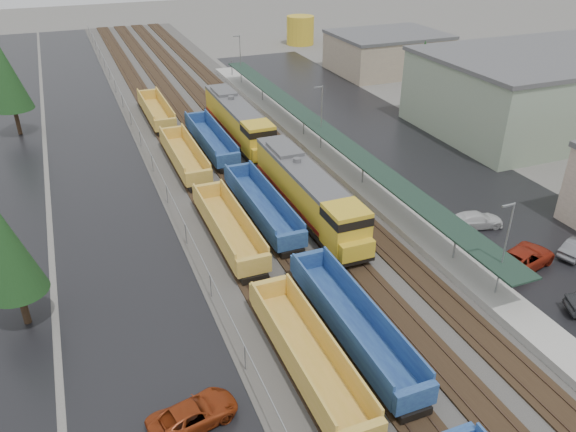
# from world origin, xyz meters

# --- Properties ---
(ballast_strip) EXTENTS (20.00, 160.00, 0.08)m
(ballast_strip) POSITION_xyz_m (0.00, 60.00, 0.04)
(ballast_strip) COLOR #302D2B
(ballast_strip) RESTS_ON ground
(trackbed) EXTENTS (14.60, 160.00, 0.22)m
(trackbed) POSITION_xyz_m (-0.00, 60.00, 0.16)
(trackbed) COLOR black
(trackbed) RESTS_ON ground
(west_parking_lot) EXTENTS (10.00, 160.00, 0.02)m
(west_parking_lot) POSITION_xyz_m (-15.00, 60.00, 0.01)
(west_parking_lot) COLOR black
(west_parking_lot) RESTS_ON ground
(west_road) EXTENTS (9.00, 160.00, 0.02)m
(west_road) POSITION_xyz_m (-25.00, 60.00, 0.01)
(west_road) COLOR black
(west_road) RESTS_ON ground
(east_commuter_lot) EXTENTS (16.00, 100.00, 0.02)m
(east_commuter_lot) POSITION_xyz_m (19.00, 50.00, 0.01)
(east_commuter_lot) COLOR black
(east_commuter_lot) RESTS_ON ground
(station_platform) EXTENTS (3.00, 80.00, 8.00)m
(station_platform) POSITION_xyz_m (9.50, 50.01, 0.73)
(station_platform) COLOR #9E9B93
(station_platform) RESTS_ON ground
(chainlink_fence) EXTENTS (0.08, 160.04, 2.02)m
(chainlink_fence) POSITION_xyz_m (-9.50, 58.44, 1.61)
(chainlink_fence) COLOR gray
(chainlink_fence) RESTS_ON ground
(industrial_buildings) EXTENTS (32.52, 75.30, 9.50)m
(industrial_buildings) POSITION_xyz_m (37.76, 45.85, 4.25)
(industrial_buildings) COLOR tan
(industrial_buildings) RESTS_ON ground
(tree_west_near) EXTENTS (3.96, 3.96, 9.00)m
(tree_west_near) POSITION_xyz_m (-22.00, 30.00, 5.82)
(tree_west_near) COLOR #332316
(tree_west_near) RESTS_ON ground
(tree_west_far) EXTENTS (4.84, 4.84, 11.00)m
(tree_west_far) POSITION_xyz_m (-23.00, 70.00, 7.12)
(tree_west_far) COLOR #332316
(tree_west_far) RESTS_ON ground
(tree_east) EXTENTS (4.40, 4.40, 10.00)m
(tree_east) POSITION_xyz_m (28.00, 58.00, 6.47)
(tree_east) COLOR #332316
(tree_east) RESTS_ON ground
(locomotive_lead) EXTENTS (3.13, 20.62, 4.67)m
(locomotive_lead) POSITION_xyz_m (2.00, 36.51, 2.48)
(locomotive_lead) COLOR black
(locomotive_lead) RESTS_ON ground
(locomotive_trail) EXTENTS (3.13, 20.62, 4.67)m
(locomotive_trail) POSITION_xyz_m (2.00, 57.51, 2.48)
(locomotive_trail) COLOR black
(locomotive_trail) RESTS_ON ground
(well_string_yellow) EXTENTS (2.77, 98.21, 2.46)m
(well_string_yellow) POSITION_xyz_m (-6.00, 26.92, 1.21)
(well_string_yellow) COLOR gold
(well_string_yellow) RESTS_ON ground
(well_string_blue) EXTENTS (2.71, 86.61, 2.41)m
(well_string_blue) POSITION_xyz_m (-2.00, 20.30, 1.20)
(well_string_blue) COLOR navy
(well_string_blue) RESTS_ON ground
(storage_tank) EXTENTS (5.66, 5.66, 5.66)m
(storage_tank) POSITION_xyz_m (30.71, 105.90, 2.83)
(storage_tank) COLOR gold
(storage_tank) RESTS_ON ground
(parked_car_west_c) EXTENTS (3.37, 5.43, 1.40)m
(parked_car_west_c) POSITION_xyz_m (-13.41, 17.20, 0.70)
(parked_car_west_c) COLOR maroon
(parked_car_west_c) RESTS_ON ground
(parked_car_east_b) EXTENTS (4.25, 6.45, 1.65)m
(parked_car_east_b) POSITION_xyz_m (14.54, 22.69, 0.82)
(parked_car_east_b) COLOR maroon
(parked_car_east_b) RESTS_ON ground
(parked_car_east_c) EXTENTS (2.95, 5.17, 1.41)m
(parked_car_east_c) POSITION_xyz_m (15.14, 29.27, 0.71)
(parked_car_east_c) COLOR silver
(parked_car_east_c) RESTS_ON ground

